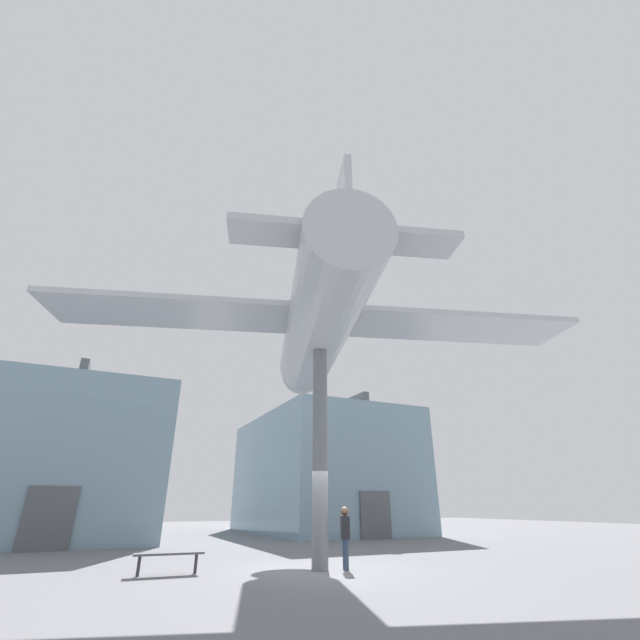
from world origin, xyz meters
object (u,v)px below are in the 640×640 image
object	(u,v)px
plaza_bench	(169,555)
visitor_person	(345,533)
support_pylon_central	(320,450)
suspended_airplane	(319,324)

from	to	relation	value
plaza_bench	visitor_person	bearing A→B (deg)	-13.18
support_pylon_central	plaza_bench	size ratio (longest dim) A/B	3.58
support_pylon_central	suspended_airplane	bearing A→B (deg)	72.59
support_pylon_central	suspended_airplane	size ratio (longest dim) A/B	0.36
visitor_person	support_pylon_central	bearing A→B (deg)	98.01
suspended_airplane	plaza_bench	size ratio (longest dim) A/B	9.87
suspended_airplane	visitor_person	world-z (taller)	suspended_airplane
visitor_person	plaza_bench	size ratio (longest dim) A/B	0.90
suspended_airplane	visitor_person	bearing A→B (deg)	-21.73
support_pylon_central	visitor_person	bearing A→B (deg)	-12.57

